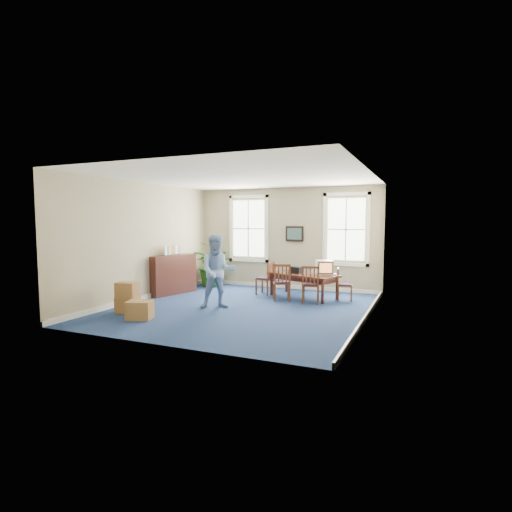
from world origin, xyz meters
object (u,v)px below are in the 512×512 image
at_px(man, 218,272).
at_px(potted_plant, 214,264).
at_px(credenza, 172,273).
at_px(crt_tv, 324,267).
at_px(chair_near_left, 282,282).
at_px(cardboard_boxes, 137,296).
at_px(conference_table, 303,286).

xyz_separation_m(man, potted_plant, (-1.71, 2.85, -0.18)).
bearing_deg(potted_plant, man, -59.10).
height_order(man, credenza, man).
distance_m(man, credenza, 2.50).
xyz_separation_m(crt_tv, chair_near_left, (-0.99, -0.72, -0.37)).
bearing_deg(chair_near_left, credenza, -19.13).
bearing_deg(credenza, cardboard_boxes, -60.08).
bearing_deg(conference_table, crt_tv, 24.59).
xyz_separation_m(conference_table, potted_plant, (-3.25, 0.68, 0.40)).
height_order(chair_near_left, potted_plant, potted_plant).
bearing_deg(man, crt_tv, 13.77).
relative_size(crt_tv, potted_plant, 0.32).
distance_m(credenza, cardboard_boxes, 2.47).
height_order(chair_near_left, cardboard_boxes, chair_near_left).
height_order(chair_near_left, credenza, credenza).
bearing_deg(man, credenza, 119.17).
distance_m(conference_table, crt_tv, 0.79).
bearing_deg(cardboard_boxes, conference_table, 47.65).
relative_size(man, cardboard_boxes, 1.36).
relative_size(chair_near_left, cardboard_boxes, 0.76).
bearing_deg(chair_near_left, potted_plant, -50.01).
bearing_deg(chair_near_left, crt_tv, -168.57).
distance_m(chair_near_left, man, 1.92).
distance_m(crt_tv, man, 3.07).
bearing_deg(man, cardboard_boxes, -174.40).
distance_m(chair_near_left, credenza, 3.34).
bearing_deg(cardboard_boxes, chair_near_left, 45.29).
relative_size(conference_table, potted_plant, 1.35).
relative_size(conference_table, cardboard_boxes, 1.48).
xyz_separation_m(chair_near_left, man, (-1.14, -1.50, 0.40)).
distance_m(crt_tv, credenza, 4.44).
distance_m(crt_tv, cardboard_boxes, 5.01).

